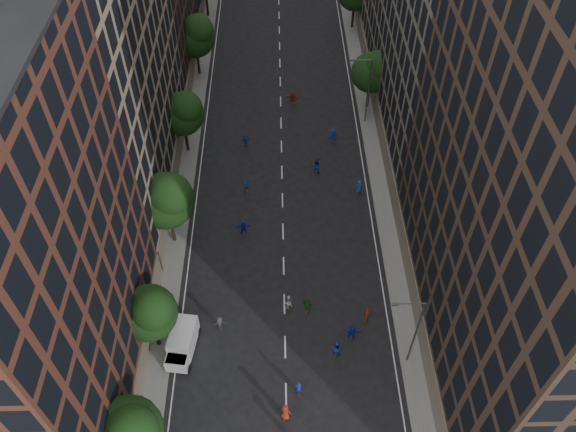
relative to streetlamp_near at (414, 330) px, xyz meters
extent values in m
plane|color=black|center=(-10.37, 28.00, -5.17)|extent=(240.00, 240.00, 0.00)
cube|color=slate|center=(-22.37, 35.50, -5.09)|extent=(4.00, 105.00, 0.15)
cube|color=slate|center=(1.63, 35.50, -5.09)|extent=(4.00, 105.00, 0.15)
cube|color=#967E62|center=(-29.37, 23.00, 11.83)|extent=(14.00, 26.00, 34.00)
cube|color=#422F23|center=(8.63, 3.00, 12.83)|extent=(14.00, 30.00, 36.00)
cube|color=#665F54|center=(8.63, 32.00, 11.33)|extent=(14.00, 28.00, 33.00)
cylinder|color=black|center=(-21.57, 2.00, -3.32)|extent=(0.36, 0.36, 3.70)
sphere|color=black|center=(-21.57, 2.00, 0.04)|extent=(4.80, 4.80, 4.80)
sphere|color=black|center=(-20.97, 1.52, 1.24)|extent=(3.60, 3.60, 3.60)
cylinder|color=black|center=(-21.57, 14.00, -3.06)|extent=(0.36, 0.36, 4.22)
sphere|color=black|center=(-21.57, 14.00, 0.78)|extent=(5.60, 5.60, 5.60)
sphere|color=black|center=(-20.87, 13.44, 2.18)|extent=(4.20, 4.20, 4.20)
cylinder|color=black|center=(-21.57, 28.00, -3.23)|extent=(0.36, 0.36, 3.87)
sphere|color=black|center=(-21.57, 28.00, 0.29)|extent=(5.00, 5.00, 5.00)
sphere|color=black|center=(-20.94, 27.50, 1.54)|extent=(3.75, 3.75, 3.75)
cylinder|color=black|center=(-21.57, 44.00, -3.14)|extent=(0.36, 0.36, 4.05)
sphere|color=black|center=(-21.57, 44.00, 0.54)|extent=(5.40, 5.40, 5.40)
sphere|color=black|center=(-20.89, 43.46, 1.89)|extent=(4.05, 4.05, 4.05)
cylinder|color=black|center=(-21.57, 60.00, -3.28)|extent=(0.36, 0.36, 3.78)
cylinder|color=black|center=(0.83, 36.00, -3.30)|extent=(0.36, 0.36, 3.74)
sphere|color=black|center=(0.83, 36.00, 0.10)|extent=(5.00, 5.00, 5.00)
sphere|color=black|center=(1.46, 35.50, 1.35)|extent=(3.75, 3.75, 3.75)
cylinder|color=black|center=(0.83, 56.00, -3.19)|extent=(0.36, 0.36, 3.96)
cylinder|color=#595B60|center=(0.23, 0.00, -0.67)|extent=(0.18, 0.18, 9.00)
cylinder|color=#595B60|center=(-0.97, 0.00, 3.83)|extent=(2.40, 0.12, 0.12)
cube|color=#595B60|center=(-2.07, 0.00, 3.78)|extent=(0.50, 0.22, 0.15)
cylinder|color=#595B60|center=(0.23, 33.00, -0.67)|extent=(0.18, 0.18, 9.00)
cylinder|color=#595B60|center=(-0.97, 33.00, 3.83)|extent=(2.40, 0.12, 0.12)
cube|color=#595B60|center=(-2.07, 33.00, 3.78)|extent=(0.50, 0.22, 0.15)
cube|color=silver|center=(-19.26, 1.85, -3.79)|extent=(2.48, 3.69, 2.09)
cube|color=silver|center=(-19.57, -0.22, -4.17)|extent=(2.11, 1.79, 1.33)
cube|color=black|center=(-19.57, -0.22, -3.55)|extent=(1.88, 1.48, 0.10)
cylinder|color=black|center=(-20.55, -0.36, -4.81)|extent=(0.34, 0.75, 0.72)
cylinder|color=black|center=(-18.67, -0.64, -4.81)|extent=(0.34, 0.75, 0.72)
cylinder|color=black|center=(-20.00, 3.31, -4.81)|extent=(0.34, 0.75, 0.72)
cylinder|color=black|center=(-18.12, 3.03, -4.81)|extent=(0.34, 0.75, 0.72)
imported|color=#1626B7|center=(-9.33, -2.77, -4.34)|extent=(0.66, 0.49, 1.66)
imported|color=#1643B8|center=(-5.94, 0.79, -4.28)|extent=(1.02, 0.89, 1.77)
imported|color=#1630BA|center=(-4.41, 2.37, -4.31)|extent=(1.66, 0.82, 1.72)
imported|color=#A82F1C|center=(-10.45, -4.83, -4.21)|extent=(1.09, 0.90, 1.91)
imported|color=maroon|center=(-2.83, 4.36, -4.41)|extent=(0.65, 0.55, 1.52)
imported|color=silver|center=(-10.01, 5.64, -4.32)|extent=(0.97, 0.84, 1.69)
imported|color=#37373C|center=(-16.23, 3.55, -4.35)|extent=(1.14, 0.77, 1.63)
imported|color=#1A5824|center=(-8.24, 5.25, -4.28)|extent=(1.13, 0.76, 1.78)
imported|color=#162DB3|center=(-14.47, 14.88, -4.30)|extent=(1.68, 0.80, 1.74)
imported|color=#154BAB|center=(-1.87, 20.61, -4.37)|extent=(0.83, 0.59, 1.59)
imported|color=#1640B8|center=(-14.41, 21.11, -4.40)|extent=(0.65, 0.53, 1.53)
imported|color=#143CA5|center=(-6.42, 23.92, -4.20)|extent=(1.14, 1.02, 1.93)
imported|color=#1325A1|center=(-4.10, 29.30, -4.25)|extent=(1.35, 1.05, 1.84)
imported|color=#1640B6|center=(-14.62, 28.40, -4.26)|extent=(1.14, 0.69, 1.82)
imported|color=#A1231A|center=(-8.83, 36.99, -4.31)|extent=(1.63, 0.61, 1.73)
camera|label=1|loc=(-10.61, -23.13, 39.66)|focal=35.00mm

